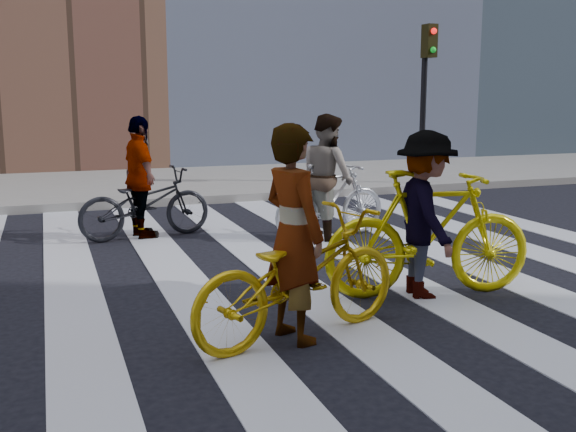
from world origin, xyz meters
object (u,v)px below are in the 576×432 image
traffic_signal (426,78)px  bike_silver_mid (331,200)px  rider_right (425,215)px  rider_left (293,234)px  rider_mid (327,176)px  bike_yellow_left (299,276)px  rider_rear (140,178)px  bike_dark_rear (145,203)px  bike_yellow_right (429,233)px

traffic_signal → bike_silver_mid: (-3.68, -3.68, -1.76)m
rider_right → rider_left: bearing=123.0°
rider_mid → bike_yellow_left: bearing=144.8°
traffic_signal → rider_mid: 5.43m
bike_yellow_left → rider_left: 0.35m
rider_left → rider_rear: bearing=-9.2°
rider_mid → rider_right: bearing=167.0°
rider_mid → rider_right: size_ratio=1.05×
bike_dark_rear → rider_mid: 2.53m
bike_silver_mid → rider_left: size_ratio=0.99×
bike_dark_rear → rider_right: (2.15, -3.69, 0.33)m
traffic_signal → bike_yellow_left: size_ratio=1.67×
bike_silver_mid → bike_yellow_left: bearing=144.2°
bike_dark_rear → rider_left: size_ratio=1.06×
bike_silver_mid → bike_dark_rear: bike_silver_mid is taller
bike_dark_rear → rider_mid: rider_mid is taller
traffic_signal → bike_yellow_right: (-3.89, -6.55, -1.66)m
bike_dark_rear → rider_right: size_ratio=1.13×
bike_yellow_right → rider_mid: rider_mid is taller
bike_yellow_right → rider_left: size_ratio=1.20×
rider_right → rider_mid: bearing=6.0°
bike_yellow_left → rider_right: 1.71m
rider_right → bike_yellow_right: bearing=-79.9°
bike_yellow_left → bike_dark_rear: bearing=-9.2°
rider_left → rider_rear: size_ratio=1.04×
bike_yellow_right → rider_right: size_ratio=1.28×
bike_yellow_right → rider_rear: bearing=41.5°
rider_rear → rider_mid: bearing=-118.7°
bike_silver_mid → rider_rear: (-2.46, 0.82, 0.32)m
rider_left → rider_rear: (-0.60, 4.36, -0.03)m
bike_yellow_right → rider_mid: (0.16, 2.87, 0.23)m
traffic_signal → bike_dark_rear: 6.96m
bike_yellow_right → rider_right: (-0.05, 0.00, 0.19)m
bike_silver_mid → rider_mid: bearing=81.2°
bike_silver_mid → traffic_signal: bearing=-53.7°
bike_yellow_left → bike_silver_mid: (1.81, 3.55, -0.00)m
bike_yellow_left → bike_silver_mid: size_ratio=1.15×
rider_right → rider_rear: 4.30m
bike_yellow_right → bike_dark_rear: 4.30m
rider_rear → traffic_signal: bearing=-75.0°
bike_silver_mid → rider_right: rider_right is taller
bike_yellow_left → traffic_signal: bearing=-54.2°
rider_mid → rider_right: 2.88m
traffic_signal → rider_mid: traffic_signal is taller
bike_silver_mid → bike_dark_rear: (-2.41, 0.82, -0.04)m
rider_mid → rider_right: (-0.21, -2.87, -0.04)m
rider_mid → rider_rear: (-2.41, 0.82, -0.01)m
rider_left → rider_right: size_ratio=1.07×
rider_mid → bike_yellow_right: bearing=168.0°
traffic_signal → bike_yellow_right: size_ratio=1.60×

